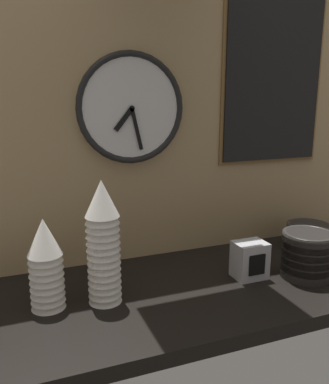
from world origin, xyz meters
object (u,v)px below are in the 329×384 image
(bowl_stack_far_right, at_px, (308,235))
(wall_clock, at_px, (131,108))
(bowl_stack_right, at_px, (307,253))
(napkin_dispenser, at_px, (250,260))
(cup_stack_center_left, at_px, (103,243))
(cup_stack_left, at_px, (46,264))
(menu_board, at_px, (273,77))

(bowl_stack_far_right, xyz_separation_m, wall_clock, (-0.61, 0.13, 0.45))
(bowl_stack_right, relative_size, napkin_dispenser, 1.39)
(cup_stack_center_left, distance_m, napkin_dispenser, 0.46)
(cup_stack_left, distance_m, wall_clock, 0.53)
(bowl_stack_right, bearing_deg, wall_clock, 145.28)
(cup_stack_left, height_order, bowl_stack_right, cup_stack_left)
(bowl_stack_right, relative_size, menu_board, 0.26)
(wall_clock, bearing_deg, cup_stack_left, -143.51)
(bowl_stack_far_right, height_order, menu_board, menu_board)
(bowl_stack_far_right, xyz_separation_m, napkin_dispenser, (-0.32, -0.13, 0.01))
(bowl_stack_far_right, distance_m, napkin_dispenser, 0.35)
(cup_stack_left, height_order, cup_stack_center_left, cup_stack_center_left)
(cup_stack_left, xyz_separation_m, wall_clock, (0.30, 0.22, 0.38))
(cup_stack_center_left, relative_size, napkin_dispenser, 3.00)
(napkin_dispenser, bearing_deg, bowl_stack_right, -19.34)
(cup_stack_left, bearing_deg, napkin_dispenser, -3.28)
(cup_stack_center_left, relative_size, wall_clock, 0.98)
(bowl_stack_far_right, bearing_deg, menu_board, 122.66)
(menu_board, bearing_deg, bowl_stack_far_right, -57.34)
(napkin_dispenser, bearing_deg, cup_stack_center_left, 178.29)
(bowl_stack_right, bearing_deg, bowl_stack_far_right, 48.76)
(cup_stack_left, xyz_separation_m, napkin_dispenser, (0.59, -0.03, -0.07))
(cup_stack_center_left, xyz_separation_m, napkin_dispenser, (0.44, -0.01, -0.11))
(bowl_stack_right, height_order, wall_clock, wall_clock)
(wall_clock, bearing_deg, bowl_stack_far_right, -12.01)
(menu_board, bearing_deg, cup_stack_center_left, -159.64)
(bowl_stack_right, height_order, menu_board, menu_board)
(cup_stack_center_left, bearing_deg, bowl_stack_right, -6.65)
(cup_stack_left, height_order, napkin_dispenser, cup_stack_left)
(cup_stack_center_left, relative_size, bowl_stack_far_right, 2.15)
(bowl_stack_right, xyz_separation_m, bowl_stack_far_right, (0.16, 0.18, -0.02))
(bowl_stack_far_right, bearing_deg, wall_clock, 167.99)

